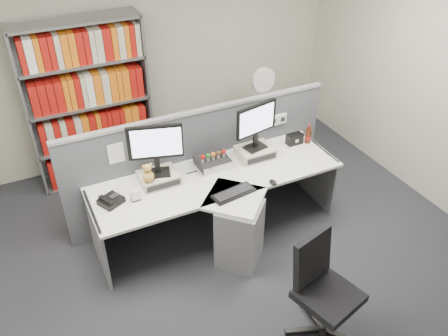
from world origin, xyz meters
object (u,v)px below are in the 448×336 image
desk_phone (111,201)px  desk_calendar (135,196)px  desk (226,208)px  mouse (273,182)px  monitor_left (156,146)px  desk_fan (263,83)px  filing_cabinet (260,130)px  monitor_right (256,123)px  keyboard (233,193)px  office_chair (322,287)px  cola_bottle (308,136)px  speaker (294,139)px  shelving_unit (89,106)px  desktop_pc (213,162)px

desk_phone → desk_calendar: desk_calendar is taller
desk → mouse: bearing=-18.3°
monitor_left → desk_fan: size_ratio=0.99×
mouse → desk_calendar: desk_calendar is taller
desk_phone → filing_cabinet: bearing=26.6°
monitor_right → desk_fan: monitor_right is taller
keyboard → desk_fan: desk_fan is taller
desk_fan → office_chair: size_ratio=0.57×
filing_cabinet → desk_fan: 0.69m
monitor_right → desk_phone: 1.67m
desk_calendar → cola_bottle: (2.07, 0.17, 0.04)m
desk_calendar → filing_cabinet: bearing=30.2°
keyboard → desk: bearing=95.4°
speaker → desk_calendar: bearing=-173.7°
monitor_left → office_chair: bearing=-65.1°
desk_calendar → filing_cabinet: size_ratio=0.15×
desk_phone → desk_fan: 2.58m
cola_bottle → office_chair: office_chair is taller
desk_phone → office_chair: office_chair is taller
shelving_unit → desk_fan: bearing=-12.1°
monitor_right → keyboard: bearing=-135.5°
mouse → desk_calendar: 1.35m
desk_calendar → office_chair: bearing=-54.3°
desk_calendar → filing_cabinet: desk_calendar is taller
filing_cabinet → office_chair: 2.89m
desk → desk_calendar: desk_calendar is taller
monitor_right → speaker: size_ratio=2.85×
monitor_right → desktop_pc: 0.61m
desktop_pc → desk_fan: desk_fan is taller
desk_calendar → office_chair: (1.09, -1.52, -0.25)m
desk_phone → filing_cabinet: desk_phone is taller
desktop_pc → shelving_unit: size_ratio=0.17×
desktop_pc → desk_calendar: 0.93m
monitor_right → cola_bottle: 0.75m
monitor_right → office_chair: monitor_right is taller
keyboard → shelving_unit: shelving_unit is taller
desk_calendar → desk_fan: 2.40m
desk_fan → office_chair: 2.93m
desk → desk_phone: bearing=166.9°
desk_phone → cola_bottle: bearing=2.8°
desk → desktop_pc: (0.04, 0.42, 0.31)m
monitor_right → keyboard: 0.83m
cola_bottle → desk: bearing=-163.2°
desk_calendar → desk: bearing=-13.0°
monitor_left → monitor_right: bearing=-0.0°
desk_phone → cola_bottle: 2.30m
filing_cabinet → desk_phone: bearing=-153.4°
keyboard → cola_bottle: cola_bottle is taller
desktop_pc → desk: bearing=-96.1°
desk → office_chair: size_ratio=2.70×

